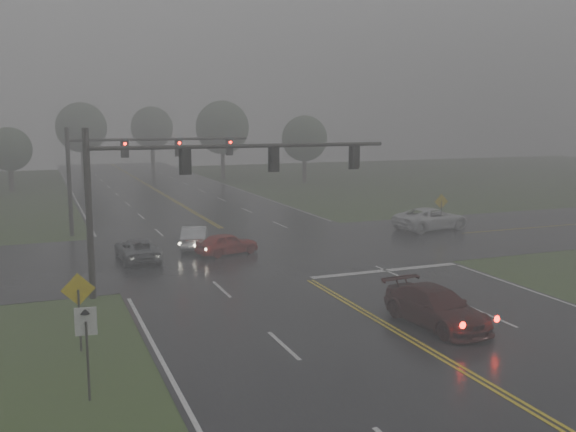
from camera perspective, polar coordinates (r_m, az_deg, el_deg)
name	(u,v)px	position (r m, az deg, el deg)	size (l,w,h in m)	color
ground	(502,394)	(20.33, 18.48, -14.74)	(180.00, 180.00, 0.00)	#354B20
main_road	(269,256)	(37.12, -1.73, -3.61)	(18.00, 160.00, 0.02)	black
cross_street	(257,250)	(38.97, -2.73, -3.02)	(120.00, 14.00, 0.02)	black
stop_bar	(386,271)	(34.03, 8.69, -4.86)	(8.50, 0.50, 0.01)	silver
sedan_maroon	(436,326)	(25.72, 12.98, -9.48)	(2.03, 5.00, 1.45)	black
sedan_red	(227,254)	(37.80, -5.42, -3.42)	(1.50, 3.73, 1.27)	#9D120E
sedan_silver	(195,248)	(39.80, -8.27, -2.86)	(1.46, 4.19, 1.38)	silver
car_grey	(138,260)	(37.07, -13.21, -3.86)	(2.05, 4.44, 1.23)	#575A5F
pickup_white	(431,230)	(47.03, 12.58, -1.18)	(2.59, 5.62, 1.56)	silver
signal_gantry_near	(191,176)	(29.73, -8.63, 3.56)	(14.57, 0.33, 7.51)	black
signal_gantry_far	(127,159)	(45.65, -14.10, 4.94)	(12.61, 0.37, 7.30)	black
sign_diamond_west	(79,299)	(23.11, -18.12, -7.01)	(1.14, 0.09, 2.74)	black
sign_arrow_white	(87,336)	(19.10, -17.47, -10.13)	(0.60, 0.13, 2.72)	black
sign_diamond_east	(441,206)	(46.95, 13.46, 0.90)	(1.06, 0.16, 2.56)	black
tree_nw_a	(9,149)	(75.48, -23.53, 5.46)	(4.72, 4.72, 6.93)	#372C24
tree_ne_a	(222,128)	(83.79, -5.85, 7.83)	(6.88, 6.88, 10.10)	#372C24
tree_n_mid	(81,128)	(92.04, -17.89, 7.49)	(6.81, 6.81, 10.00)	#372C24
tree_e_near	(304,139)	(78.62, 1.47, 6.90)	(5.58, 5.58, 8.20)	#372C24
tree_n_far	(152,128)	(103.28, -12.01, 7.69)	(6.58, 6.58, 9.66)	#372C24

